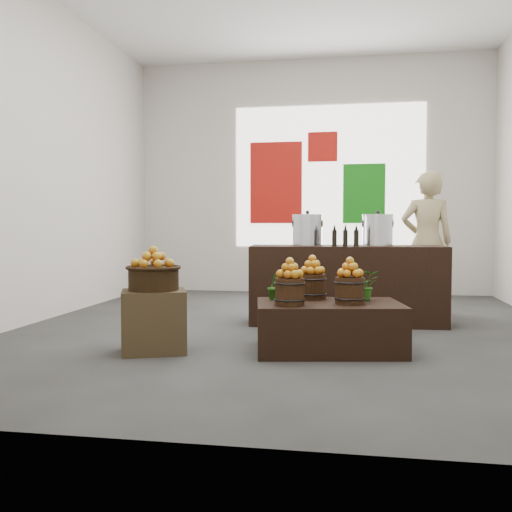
% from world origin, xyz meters
% --- Properties ---
extents(ground, '(7.00, 7.00, 0.00)m').
position_xyz_m(ground, '(0.00, 0.00, 0.00)').
color(ground, '#393937').
rests_on(ground, ground).
extents(back_wall, '(6.00, 0.04, 4.00)m').
position_xyz_m(back_wall, '(0.00, 3.50, 2.00)').
color(back_wall, beige).
rests_on(back_wall, ground).
extents(back_opening, '(3.20, 0.02, 2.40)m').
position_xyz_m(back_opening, '(0.30, 3.48, 2.00)').
color(back_opening, white).
rests_on(back_opening, back_wall).
extents(deco_red_left, '(0.90, 0.04, 1.40)m').
position_xyz_m(deco_red_left, '(-0.60, 3.47, 1.90)').
color(deco_red_left, '#B8150E').
rests_on(deco_red_left, back_wall).
extents(deco_green_right, '(0.70, 0.04, 1.00)m').
position_xyz_m(deco_green_right, '(0.90, 3.47, 1.70)').
color(deco_green_right, '#137812').
rests_on(deco_green_right, back_wall).
extents(deco_red_upper, '(0.50, 0.04, 0.50)m').
position_xyz_m(deco_red_upper, '(0.20, 3.47, 2.50)').
color(deco_red_upper, '#B8150E').
rests_on(deco_red_upper, back_wall).
extents(crate, '(0.70, 0.64, 0.57)m').
position_xyz_m(crate, '(-1.06, -1.43, 0.28)').
color(crate, '#4F4225').
rests_on(crate, ground).
extents(wicker_basket, '(0.45, 0.45, 0.21)m').
position_xyz_m(wicker_basket, '(-1.06, -1.43, 0.67)').
color(wicker_basket, black).
rests_on(wicker_basket, crate).
extents(apples_in_basket, '(0.35, 0.35, 0.19)m').
position_xyz_m(apples_in_basket, '(-1.06, -1.43, 0.87)').
color(apples_in_basket, '#A60508').
rests_on(apples_in_basket, wicker_basket).
extents(display_table, '(1.42, 1.01, 0.45)m').
position_xyz_m(display_table, '(0.52, -1.14, 0.23)').
color(display_table, black).
rests_on(display_table, ground).
extents(apple_bucket_front_left, '(0.26, 0.26, 0.24)m').
position_xyz_m(apple_bucket_front_left, '(0.18, -1.38, 0.57)').
color(apple_bucket_front_left, '#341E0E').
rests_on(apple_bucket_front_left, display_table).
extents(apples_in_bucket_front_left, '(0.20, 0.20, 0.18)m').
position_xyz_m(apples_in_bucket_front_left, '(0.18, -1.38, 0.78)').
color(apples_in_bucket_front_left, '#A60508').
rests_on(apples_in_bucket_front_left, apple_bucket_front_left).
extents(apple_bucket_front_right, '(0.26, 0.26, 0.24)m').
position_xyz_m(apple_bucket_front_right, '(0.70, -1.21, 0.57)').
color(apple_bucket_front_right, '#341E0E').
rests_on(apple_bucket_front_right, display_table).
extents(apples_in_bucket_front_right, '(0.20, 0.20, 0.18)m').
position_xyz_m(apples_in_bucket_front_right, '(0.70, -1.21, 0.78)').
color(apples_in_bucket_front_right, '#A60508').
rests_on(apples_in_bucket_front_right, apple_bucket_front_right).
extents(apple_bucket_rear, '(0.26, 0.26, 0.24)m').
position_xyz_m(apple_bucket_rear, '(0.35, -0.92, 0.57)').
color(apple_bucket_rear, '#341E0E').
rests_on(apple_bucket_rear, display_table).
extents(apples_in_bucket_rear, '(0.20, 0.20, 0.18)m').
position_xyz_m(apples_in_bucket_rear, '(0.35, -0.92, 0.78)').
color(apples_in_bucket_rear, '#A60508').
rests_on(apples_in_bucket_rear, apple_bucket_rear).
extents(herb_garnish_right, '(0.30, 0.28, 0.29)m').
position_xyz_m(herb_garnish_right, '(0.84, -0.92, 0.59)').
color(herb_garnish_right, '#1E5712').
rests_on(herb_garnish_right, display_table).
extents(herb_garnish_left, '(0.16, 0.14, 0.26)m').
position_xyz_m(herb_garnish_left, '(0.00, -1.03, 0.58)').
color(herb_garnish_left, '#1E5712').
rests_on(herb_garnish_left, display_table).
extents(counter, '(2.30, 0.89, 0.92)m').
position_xyz_m(counter, '(0.65, 0.42, 0.46)').
color(counter, black).
rests_on(counter, ground).
extents(stock_pot_left, '(0.35, 0.35, 0.35)m').
position_xyz_m(stock_pot_left, '(0.19, 0.39, 1.09)').
color(stock_pot_left, silver).
rests_on(stock_pot_left, counter).
extents(stock_pot_center, '(0.35, 0.35, 0.35)m').
position_xyz_m(stock_pot_center, '(1.01, 0.45, 1.09)').
color(stock_pot_center, silver).
rests_on(stock_pot_center, counter).
extents(oil_cruets, '(0.25, 0.08, 0.26)m').
position_xyz_m(oil_cruets, '(0.67, 0.20, 1.05)').
color(oil_cruets, black).
rests_on(oil_cruets, counter).
extents(shopper, '(0.72, 0.50, 1.89)m').
position_xyz_m(shopper, '(1.71, 1.60, 0.94)').
color(shopper, tan).
rests_on(shopper, ground).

